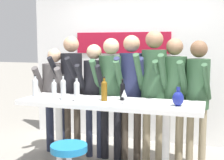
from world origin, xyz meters
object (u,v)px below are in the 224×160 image
Objects in this scene: wine_bottle_0 at (123,91)px; wine_glass_0 at (124,94)px; person_center_left at (94,87)px; person_rightmost at (197,89)px; tasting_table at (110,112)px; person_left at (71,81)px; wine_bottle_5 at (104,90)px; person_far_right at (174,87)px; wine_bottle_1 at (54,89)px; person_far_left at (55,89)px; wine_bottle_4 at (77,90)px; person_right at (154,81)px; person_center at (111,85)px; decorative_vase at (178,98)px; wine_bottle_3 at (63,88)px; wine_bottle_2 at (35,86)px; person_center_right at (131,83)px.

wine_bottle_0 is 0.25m from wine_glass_0.
person_rightmost is at bearing -1.80° from person_center_left.
tasting_table is 0.31m from wine_bottle_0.
person_left is 0.93m from wine_bottle_5.
person_far_right is 1.60m from wine_bottle_1.
person_far_right is (1.78, 0.04, 0.11)m from person_far_left.
wine_bottle_0 is 0.91m from wine_bottle_1.
wine_glass_0 is at bearing 0.07° from wine_bottle_4.
person_right is 1.34m from wine_bottle_1.
wine_bottle_4 reaches higher than wine_bottle_5.
wine_glass_0 is (1.29, -0.70, 0.11)m from person_far_left.
person_center is at bearing -167.67° from person_rightmost.
wine_bottle_4 is at bearing -176.23° from decorative_vase.
decorative_vase is (1.61, -0.04, -0.03)m from wine_bottle_1.
person_right reaches higher than wine_bottle_3.
person_center reaches higher than wine_bottle_2.
wine_bottle_2 is (-2.11, -0.51, 0.01)m from person_rightmost.
person_rightmost is 1.24m from wine_bottle_5.
decorative_vase is at bearing -3.05° from wine_bottle_5.
wine_bottle_4 is at bearing -132.37° from person_center_right.
person_far_right is at bearing -0.79° from person_far_left.
person_rightmost is 6.30× the size of wine_bottle_0.
wine_bottle_4 is at bearing -109.79° from person_center.
person_center_right is 0.33m from person_right.
person_center reaches higher than wine_bottle_4.
person_far_right is (1.51, 0.04, -0.03)m from person_left.
tasting_table is at bearing -141.41° from person_rightmost.
decorative_vase is at bearing -31.08° from person_center.
wine_bottle_2 is at bearing -94.16° from person_far_left.
wine_bottle_5 is at bearing -132.51° from person_far_right.
tasting_table is at bearing -110.15° from person_center_right.
person_center is 1.18m from person_rightmost.
person_far_left is at bearing 88.01° from wine_bottle_2.
wine_bottle_3 is at bearing -178.18° from decorative_vase.
wine_bottle_4 is at bearing -136.52° from person_far_right.
person_center_left is at bearing 128.19° from tasting_table.
wine_bottle_5 is at bearing -60.44° from person_center_left.
wine_bottle_1 reaches higher than decorative_vase.
person_far_right reaches higher than person_center_left.
person_left is 5.83× the size of wine_bottle_4.
person_center_right reaches higher than wine_glass_0.
person_center_left is 0.64m from wine_bottle_5.
person_far_left reaches higher than wine_glass_0.
person_center_left is 0.83m from wine_bottle_2.
person_left is 0.64m from person_center.
decorative_vase is at bearing 3.77° from wine_bottle_4.
wine_bottle_3 reaches higher than wine_bottle_0.
person_far_left is 1.16m from wine_bottle_5.
person_far_left is 0.93× the size of person_rightmost.
wine_bottle_4 is 1.01× the size of wine_bottle_5.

